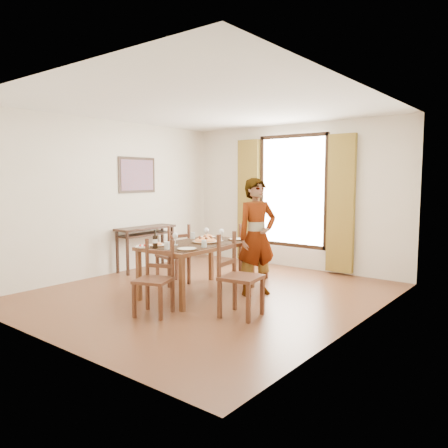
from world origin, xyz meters
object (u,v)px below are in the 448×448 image
Objects in this scene: dining_table at (198,247)px; pasta_platter at (205,239)px; man at (257,237)px; console_table at (146,233)px.

dining_table is 4.19× the size of pasta_platter.
dining_table is 0.99× the size of man.
pasta_platter is (0.07, 0.07, 0.12)m from dining_table.
man is (0.69, 0.50, 0.16)m from dining_table.
man is at bearing -4.15° from console_table.
man reaches higher than pasta_platter.
dining_table is 0.16m from pasta_platter.
console_table is at bearing 110.64° from man.
console_table reaches higher than dining_table.
pasta_platter is at bearing -17.23° from console_table.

